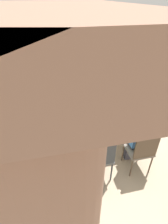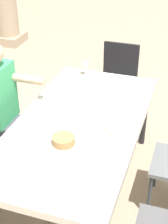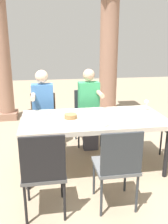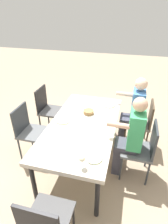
% 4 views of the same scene
% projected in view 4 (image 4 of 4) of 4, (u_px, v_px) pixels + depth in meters
% --- Properties ---
extents(ground_plane, '(16.00, 16.00, 0.00)m').
position_uv_depth(ground_plane, '(83.00, 159.00, 3.21)').
color(ground_plane, gray).
extents(dining_table, '(1.95, 0.99, 0.75)m').
position_uv_depth(dining_table, '(83.00, 127.00, 2.86)').
color(dining_table, beige).
rests_on(dining_table, ground).
extents(chair_west_north, '(0.44, 0.44, 0.88)m').
position_uv_depth(chair_west_north, '(142.00, 121.00, 3.32)').
color(chair_west_north, '#6A6158').
rests_on(chair_west_north, ground).
extents(chair_west_south, '(0.44, 0.44, 0.94)m').
position_uv_depth(chair_west_south, '(48.00, 107.00, 3.71)').
color(chair_west_south, '#4F4F50').
rests_on(chair_west_south, ground).
extents(chair_mid_north, '(0.44, 0.44, 0.92)m').
position_uv_depth(chair_mid_north, '(143.00, 148.00, 2.68)').
color(chair_mid_north, '#5B5E61').
rests_on(chair_mid_north, ground).
extents(chair_mid_south, '(0.44, 0.44, 0.92)m').
position_uv_depth(chair_mid_south, '(29.00, 129.00, 3.08)').
color(chair_mid_south, '#5B5E61').
rests_on(chair_mid_south, ground).
extents(chair_head_east, '(0.44, 0.44, 0.88)m').
position_uv_depth(chair_head_east, '(45.00, 221.00, 1.78)').
color(chair_head_east, '#4F4F50').
rests_on(chair_head_east, ground).
extents(diner_woman_green, '(0.35, 0.49, 1.31)m').
position_uv_depth(diner_woman_green, '(133.00, 111.00, 3.27)').
color(diner_woman_green, '#3F3F4C').
rests_on(diner_woman_green, ground).
extents(diner_man_white, '(0.35, 0.49, 1.31)m').
position_uv_depth(diner_man_white, '(130.00, 136.00, 2.63)').
color(diner_man_white, '#3F3F4C').
rests_on(diner_man_white, ground).
extents(plate_0, '(0.22, 0.22, 0.02)m').
position_uv_depth(plate_0, '(109.00, 105.00, 3.33)').
color(plate_0, silver).
rests_on(plate_0, dining_table).
extents(fork_0, '(0.02, 0.17, 0.01)m').
position_uv_depth(fork_0, '(110.00, 102.00, 3.45)').
color(fork_0, silver).
rests_on(fork_0, dining_table).
extents(spoon_0, '(0.03, 0.17, 0.01)m').
position_uv_depth(spoon_0, '(108.00, 109.00, 3.20)').
color(spoon_0, silver).
rests_on(spoon_0, dining_table).
extents(plate_1, '(0.21, 0.21, 0.02)m').
position_uv_depth(plate_1, '(63.00, 121.00, 2.88)').
color(plate_1, silver).
rests_on(plate_1, dining_table).
extents(fork_1, '(0.03, 0.17, 0.01)m').
position_uv_depth(fork_1, '(66.00, 116.00, 3.01)').
color(fork_1, silver).
rests_on(fork_1, dining_table).
extents(spoon_1, '(0.02, 0.17, 0.01)m').
position_uv_depth(spoon_1, '(60.00, 126.00, 2.76)').
color(spoon_1, silver).
rests_on(spoon_1, dining_table).
extents(plate_2, '(0.21, 0.21, 0.02)m').
position_uv_depth(plate_2, '(94.00, 158.00, 2.19)').
color(plate_2, silver).
rests_on(plate_2, dining_table).
extents(wine_glass_2, '(0.07, 0.07, 0.16)m').
position_uv_depth(wine_glass_2, '(82.00, 159.00, 2.01)').
color(wine_glass_2, white).
rests_on(wine_glass_2, dining_table).
extents(fork_2, '(0.02, 0.17, 0.01)m').
position_uv_depth(fork_2, '(96.00, 150.00, 2.31)').
color(fork_2, silver).
rests_on(fork_2, dining_table).
extents(spoon_2, '(0.02, 0.17, 0.01)m').
position_uv_depth(spoon_2, '(91.00, 168.00, 2.06)').
color(spoon_2, silver).
rests_on(spoon_2, dining_table).
extents(bread_basket, '(0.17, 0.17, 0.06)m').
position_uv_depth(bread_basket, '(89.00, 112.00, 3.07)').
color(bread_basket, '#9E7547').
rests_on(bread_basket, dining_table).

